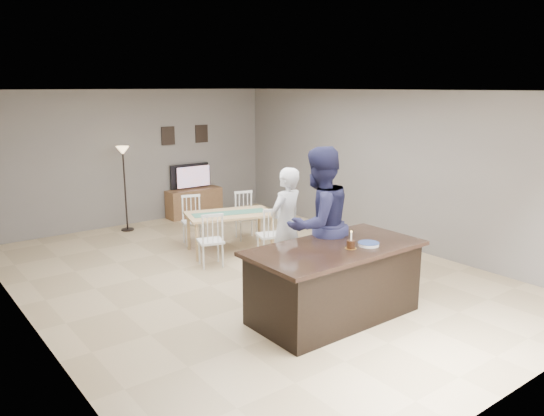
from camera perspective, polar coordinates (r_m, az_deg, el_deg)
floor at (r=7.97m, az=-2.48°, el=-7.30°), size 8.00×8.00×0.00m
room_shell at (r=7.55m, az=-2.61°, el=4.73°), size 8.00×8.00×8.00m
kitchen_island at (r=6.50m, az=6.71°, el=-7.87°), size 2.15×1.10×0.90m
tv_console at (r=11.58m, az=-8.36°, el=0.58°), size 1.20×0.40×0.60m
television at (r=11.53m, az=-8.62°, el=3.37°), size 0.91×0.12×0.53m
tv_screen_glow at (r=11.46m, az=-8.43°, el=3.35°), size 0.78×0.00×0.78m
picture_frames at (r=11.51m, az=-9.32°, el=7.79°), size 1.10×0.02×0.38m
doorway at (r=4.31m, az=-17.96°, el=-8.06°), size 0.00×2.10×2.65m
woman at (r=7.57m, az=1.52°, el=-1.82°), size 0.68×0.52×1.65m
man at (r=6.87m, az=5.04°, el=-1.81°), size 1.01×0.80×2.02m
birthday_cake at (r=6.29m, az=8.49°, el=-3.88°), size 0.14×0.14×0.21m
plate_stack at (r=6.44m, az=10.35°, el=-3.84°), size 0.25×0.25×0.04m
dining_table at (r=8.98m, az=-4.57°, el=-1.26°), size 1.77×1.94×0.87m
floor_lamp at (r=10.53m, az=-15.67°, el=4.41°), size 0.25×0.25×1.65m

